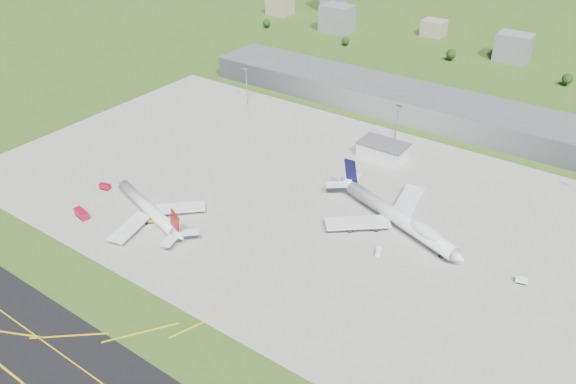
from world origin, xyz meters
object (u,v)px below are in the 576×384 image
Objects in this scene: van_white_far at (521,281)px; crash_tender at (105,187)px; airliner_blue_quad at (398,218)px; fire_truck at (81,214)px; tug_yellow at (150,221)px; van_white_near at (378,252)px; airliner_red_twin at (150,210)px.

crash_tender is at bearing 177.76° from van_white_far.
fire_truck is (-126.50, -78.26, -3.87)m from airliner_blue_quad.
fire_truck is 2.60× the size of tug_yellow.
tug_yellow is 0.63× the size of van_white_near.
airliner_blue_quad is at bearing -16.57° from van_white_near.
airliner_blue_quad reaches higher than airliner_red_twin.
van_white_near is at bearing 34.01° from fire_truck.
crash_tender is 1.75× the size of tug_yellow.
crash_tender is (-38.91, 4.77, -3.20)m from airliner_red_twin.
airliner_red_twin is 115.64m from airliner_blue_quad.
airliner_blue_quad is 8.28× the size of fire_truck.
crash_tender is 143.55m from van_white_near.
airliner_red_twin is at bearing 90.84° from tug_yellow.
airliner_red_twin is at bearing -128.49° from airliner_blue_quad.
van_white_near is (128.52, 55.49, -0.60)m from fire_truck.
fire_truck reaches higher than tug_yellow.
crash_tender is 1.09× the size of van_white_near.
airliner_blue_quad reaches higher than van_white_far.
airliner_red_twin is 165.70m from van_white_far.
airliner_red_twin is 107.60m from van_white_near.
fire_truck is 197.90m from van_white_far.
fire_truck is (-27.57, -18.40, -2.80)m from airliner_red_twin.
van_white_near is (98.55, 40.00, 0.48)m from tug_yellow.
airliner_red_twin is at bearing 44.37° from fire_truck.
tug_yellow is at bearing 145.65° from airliner_red_twin.
tug_yellow is at bearing -25.82° from crash_tender.
crash_tender is at bearing 130.87° from tug_yellow.
van_white_near is at bearing -16.51° from tug_yellow.
van_white_far is (154.31, 56.65, 0.39)m from tug_yellow.
airliner_blue_quad is 21.57× the size of tug_yellow.
airliner_blue_quad is at bearing 42.40° from fire_truck.
fire_truck reaches higher than van_white_near.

